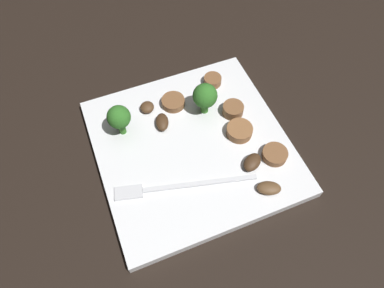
{
  "coord_description": "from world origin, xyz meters",
  "views": [
    {
      "loc": [
        0.09,
        0.23,
        0.41
      ],
      "look_at": [
        0.0,
        0.0,
        0.01
      ],
      "focal_mm": 32.26,
      "sensor_mm": 36.0,
      "label": 1
    }
  ],
  "objects_px": {
    "sausage_slice_3": "(239,131)",
    "mushroom_1": "(269,188)",
    "sausage_slice_4": "(174,102)",
    "fork": "(175,187)",
    "broccoli_floret_0": "(205,96)",
    "sausage_slice_1": "(233,110)",
    "broccoli_floret_1": "(119,118)",
    "sausage_slice_0": "(213,80)",
    "sausage_slice_2": "(275,154)",
    "mushroom_0": "(162,122)",
    "plate": "(192,147)",
    "mushroom_3": "(252,162)",
    "mushroom_2": "(147,107)"
  },
  "relations": [
    {
      "from": "plate",
      "to": "mushroom_0",
      "type": "bearing_deg",
      "value": -59.43
    },
    {
      "from": "broccoli_floret_0",
      "to": "mushroom_0",
      "type": "xyz_separation_m",
      "value": [
        0.06,
        0.0,
        -0.03
      ]
    },
    {
      "from": "broccoli_floret_0",
      "to": "sausage_slice_4",
      "type": "distance_m",
      "value": 0.05
    },
    {
      "from": "plate",
      "to": "mushroom_2",
      "type": "distance_m",
      "value": 0.09
    },
    {
      "from": "broccoli_floret_0",
      "to": "plate",
      "type": "bearing_deg",
      "value": 50.78
    },
    {
      "from": "sausage_slice_2",
      "to": "mushroom_2",
      "type": "relative_size",
      "value": 1.63
    },
    {
      "from": "sausage_slice_0",
      "to": "mushroom_3",
      "type": "distance_m",
      "value": 0.15
    },
    {
      "from": "sausage_slice_1",
      "to": "mushroom_3",
      "type": "distance_m",
      "value": 0.09
    },
    {
      "from": "broccoli_floret_1",
      "to": "mushroom_0",
      "type": "xyz_separation_m",
      "value": [
        -0.05,
        0.01,
        -0.03
      ]
    },
    {
      "from": "fork",
      "to": "sausage_slice_1",
      "type": "relative_size",
      "value": 5.99
    },
    {
      "from": "broccoli_floret_1",
      "to": "sausage_slice_1",
      "type": "distance_m",
      "value": 0.16
    },
    {
      "from": "broccoli_floret_1",
      "to": "sausage_slice_2",
      "type": "bearing_deg",
      "value": 147.28
    },
    {
      "from": "sausage_slice_0",
      "to": "sausage_slice_2",
      "type": "height_order",
      "value": "sausage_slice_0"
    },
    {
      "from": "fork",
      "to": "sausage_slice_2",
      "type": "bearing_deg",
      "value": -168.59
    },
    {
      "from": "broccoli_floret_0",
      "to": "sausage_slice_2",
      "type": "relative_size",
      "value": 1.52
    },
    {
      "from": "broccoli_floret_1",
      "to": "mushroom_0",
      "type": "height_order",
      "value": "broccoli_floret_1"
    },
    {
      "from": "sausage_slice_4",
      "to": "fork",
      "type": "bearing_deg",
      "value": 70.49
    },
    {
      "from": "plate",
      "to": "mushroom_0",
      "type": "xyz_separation_m",
      "value": [
        0.03,
        -0.05,
        0.01
      ]
    },
    {
      "from": "broccoli_floret_1",
      "to": "plate",
      "type": "bearing_deg",
      "value": 146.36
    },
    {
      "from": "sausage_slice_0",
      "to": "sausage_slice_4",
      "type": "xyz_separation_m",
      "value": [
        0.07,
        0.02,
        -0.0
      ]
    },
    {
      "from": "sausage_slice_0",
      "to": "plate",
      "type": "bearing_deg",
      "value": 52.29
    },
    {
      "from": "mushroom_0",
      "to": "mushroom_1",
      "type": "bearing_deg",
      "value": 122.19
    },
    {
      "from": "sausage_slice_4",
      "to": "mushroom_0",
      "type": "height_order",
      "value": "mushroom_0"
    },
    {
      "from": "broccoli_floret_0",
      "to": "sausage_slice_2",
      "type": "xyz_separation_m",
      "value": [
        -0.06,
        0.1,
        -0.03
      ]
    },
    {
      "from": "mushroom_1",
      "to": "sausage_slice_1",
      "type": "bearing_deg",
      "value": -94.59
    },
    {
      "from": "sausage_slice_3",
      "to": "mushroom_0",
      "type": "distance_m",
      "value": 0.11
    },
    {
      "from": "sausage_slice_4",
      "to": "mushroom_3",
      "type": "bearing_deg",
      "value": 114.38
    },
    {
      "from": "fork",
      "to": "mushroom_1",
      "type": "height_order",
      "value": "mushroom_1"
    },
    {
      "from": "sausage_slice_2",
      "to": "sausage_slice_4",
      "type": "relative_size",
      "value": 1.0
    },
    {
      "from": "sausage_slice_1",
      "to": "mushroom_0",
      "type": "height_order",
      "value": "sausage_slice_1"
    },
    {
      "from": "fork",
      "to": "sausage_slice_0",
      "type": "relative_size",
      "value": 6.76
    },
    {
      "from": "sausage_slice_1",
      "to": "mushroom_0",
      "type": "relative_size",
      "value": 1.01
    },
    {
      "from": "sausage_slice_2",
      "to": "broccoli_floret_1",
      "type": "bearing_deg",
      "value": -32.72
    },
    {
      "from": "sausage_slice_1",
      "to": "mushroom_2",
      "type": "bearing_deg",
      "value": -24.46
    },
    {
      "from": "mushroom_3",
      "to": "sausage_slice_1",
      "type": "bearing_deg",
      "value": -98.66
    },
    {
      "from": "sausage_slice_4",
      "to": "mushroom_3",
      "type": "xyz_separation_m",
      "value": [
        -0.06,
        0.13,
        0.0
      ]
    },
    {
      "from": "mushroom_2",
      "to": "mushroom_3",
      "type": "xyz_separation_m",
      "value": [
        -0.1,
        0.14,
        0.0
      ]
    },
    {
      "from": "sausage_slice_2",
      "to": "mushroom_0",
      "type": "distance_m",
      "value": 0.16
    },
    {
      "from": "sausage_slice_3",
      "to": "mushroom_1",
      "type": "relative_size",
      "value": 1.17
    },
    {
      "from": "broccoli_floret_0",
      "to": "sausage_slice_4",
      "type": "relative_size",
      "value": 1.51
    },
    {
      "from": "mushroom_0",
      "to": "mushroom_2",
      "type": "bearing_deg",
      "value": -71.08
    },
    {
      "from": "sausage_slice_1",
      "to": "sausage_slice_3",
      "type": "xyz_separation_m",
      "value": [
        0.01,
        0.04,
        -0.0
      ]
    },
    {
      "from": "sausage_slice_3",
      "to": "sausage_slice_0",
      "type": "bearing_deg",
      "value": -91.57
    },
    {
      "from": "broccoli_floret_0",
      "to": "sausage_slice_2",
      "type": "distance_m",
      "value": 0.12
    },
    {
      "from": "sausage_slice_2",
      "to": "mushroom_3",
      "type": "bearing_deg",
      "value": -0.11
    },
    {
      "from": "sausage_slice_2",
      "to": "mushroom_2",
      "type": "xyz_separation_m",
      "value": [
        0.13,
        -0.14,
        0.0
      ]
    },
    {
      "from": "sausage_slice_1",
      "to": "broccoli_floret_1",
      "type": "bearing_deg",
      "value": -9.78
    },
    {
      "from": "mushroom_1",
      "to": "broccoli_floret_1",
      "type": "bearing_deg",
      "value": -46.44
    },
    {
      "from": "plate",
      "to": "broccoli_floret_1",
      "type": "relative_size",
      "value": 5.02
    },
    {
      "from": "broccoli_floret_0",
      "to": "sausage_slice_4",
      "type": "height_order",
      "value": "broccoli_floret_0"
    }
  ]
}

